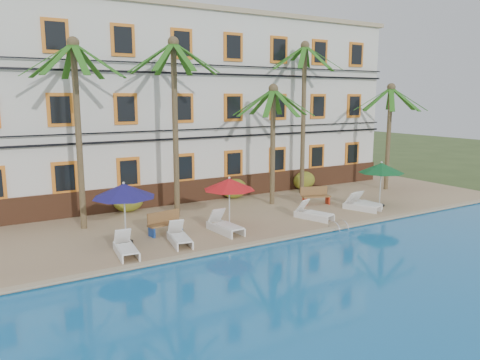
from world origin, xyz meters
TOP-DOWN VIEW (x-y plane):
  - ground at (0.00, 0.00)m, footprint 100.00×100.00m
  - pool_deck at (0.00, 5.00)m, footprint 30.00×12.00m
  - swimming_pool at (0.00, -7.00)m, footprint 26.00×12.00m
  - pool_coping at (0.00, -0.90)m, footprint 30.00×0.35m
  - hotel_building at (0.00, 9.98)m, footprint 25.40×6.44m
  - palm_a at (-7.24, 4.74)m, footprint 4.22×4.22m
  - palm_b at (-2.98, 4.55)m, footprint 4.22×4.22m
  - palm_c at (2.38, 4.41)m, footprint 4.22×4.22m
  - palm_d at (5.51, 5.86)m, footprint 4.22×4.22m
  - palm_e at (10.65, 4.10)m, footprint 4.22×4.22m
  - shrub_left at (-4.68, 6.60)m, footprint 1.50×0.90m
  - shrub_mid at (1.35, 6.60)m, footprint 1.50×0.90m
  - shrub_right at (6.28, 6.60)m, footprint 1.50×0.90m
  - umbrella_blue at (-6.34, 1.76)m, footprint 2.41×2.41m
  - umbrella_red at (-1.84, 1.57)m, footprint 2.23×2.23m
  - umbrella_green at (6.88, 1.15)m, footprint 2.32×2.32m
  - lounger_a at (-6.75, 0.44)m, footprint 0.83×1.85m
  - lounger_b at (-4.59, 0.65)m, footprint 0.94×1.86m
  - lounger_c at (-2.34, 1.09)m, footprint 0.84×1.99m
  - lounger_d at (2.21, 0.85)m, footprint 1.18×1.93m
  - lounger_e at (5.38, 0.96)m, footprint 1.22×1.91m
  - lounger_f at (6.01, 1.29)m, footprint 0.67×1.67m
  - bench_left at (-4.57, 2.19)m, footprint 1.56×0.71m
  - bench_right at (4.29, 3.15)m, footprint 1.57×0.91m
  - pool_ladder at (2.06, -1.00)m, footprint 0.54×0.74m

SIDE VIEW (x-z plane):
  - ground at x=0.00m, z-range 0.00..0.00m
  - swimming_pool at x=0.00m, z-range 0.00..0.20m
  - pool_deck at x=0.00m, z-range 0.00..0.25m
  - pool_ladder at x=2.06m, z-range -0.12..0.62m
  - pool_coping at x=0.00m, z-range 0.25..0.31m
  - lounger_f at x=6.01m, z-range 0.11..0.89m
  - lounger_b at x=-4.59m, z-range 0.10..0.94m
  - lounger_a at x=-6.75m, z-range 0.10..0.95m
  - lounger_e at x=5.38m, z-range 0.10..0.95m
  - lounger_d at x=2.21m, z-range 0.10..0.96m
  - lounger_c at x=-2.34m, z-range 0.09..1.01m
  - bench_left at x=-4.57m, z-range 0.26..1.18m
  - bench_right at x=4.29m, z-range 0.26..1.18m
  - shrub_left at x=-4.68m, z-range 0.25..1.35m
  - shrub_mid at x=1.35m, z-range 0.25..1.35m
  - shrub_right at x=6.28m, z-range 0.25..1.35m
  - umbrella_red at x=-1.84m, z-range 1.03..3.27m
  - umbrella_green at x=6.88m, z-range 1.07..3.39m
  - umbrella_blue at x=-6.34m, z-range 1.10..3.52m
  - palm_c at x=2.38m, z-range 1.22..7.45m
  - palm_e at x=10.65m, z-range 1.23..7.61m
  - palm_a at x=-7.24m, z-range 1.37..9.34m
  - hotel_building at x=0.00m, z-range 0.26..10.49m
  - palm_b at x=-2.98m, z-range 1.39..9.61m
  - palm_d at x=5.51m, z-range 1.42..10.08m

